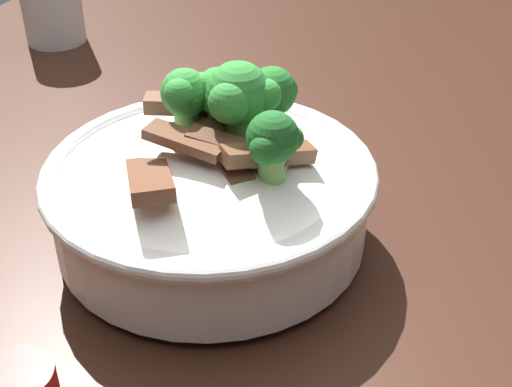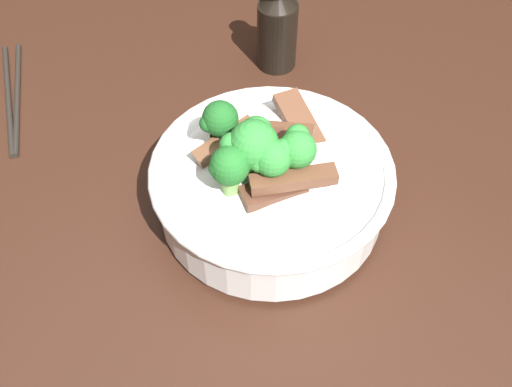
# 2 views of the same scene
# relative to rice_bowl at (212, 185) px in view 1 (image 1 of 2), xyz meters

# --- Properties ---
(dining_table) EXTENTS (1.27, 1.05, 0.76)m
(dining_table) POSITION_rel_rice_bowl_xyz_m (-0.13, 0.01, -0.13)
(dining_table) COLOR #381E14
(dining_table) RESTS_ON ground
(rice_bowl) EXTENTS (0.24, 0.24, 0.14)m
(rice_bowl) POSITION_rel_rice_bowl_xyz_m (0.00, 0.00, 0.00)
(rice_bowl) COLOR white
(rice_bowl) RESTS_ON dining_table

